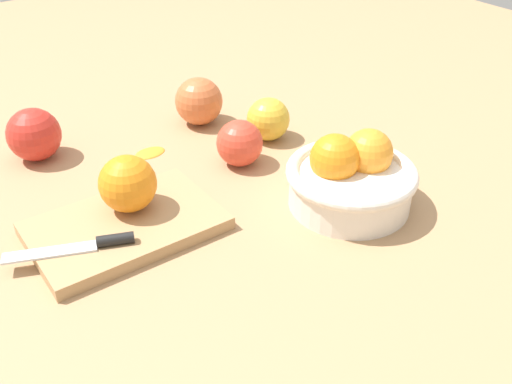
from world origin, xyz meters
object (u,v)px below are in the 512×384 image
object	(u,v)px
cutting_board	(126,226)
knife	(88,245)
apple_front_left_2	(199,101)
apple_front_right	(34,135)
bowl	(351,177)
orange_on_board	(128,184)
apple_mid_left	(240,143)
apple_front_left	(268,119)

from	to	relation	value
cutting_board	knife	size ratio (longest dim) A/B	1.58
apple_front_left_2	knife	bearing A→B (deg)	40.92
knife	apple_front_right	bearing A→B (deg)	-94.12
bowl	orange_on_board	xyz separation A→B (m)	(0.27, -0.13, 0.01)
orange_on_board	apple_mid_left	xyz separation A→B (m)	(-0.20, -0.04, -0.02)
bowl	knife	world-z (taller)	bowl
knife	apple_front_left	distance (m)	0.39
apple_front_left	knife	bearing A→B (deg)	21.22
apple_front_left_2	apple_front_left	bearing A→B (deg)	120.20
knife	bowl	bearing A→B (deg)	166.91
bowl	apple_mid_left	size ratio (longest dim) A/B	2.49
apple_front_right	apple_mid_left	distance (m)	0.32
cutting_board	apple_front_right	distance (m)	0.26
bowl	knife	distance (m)	0.36
bowl	apple_front_right	xyz separation A→B (m)	(0.33, -0.37, 0.00)
cutting_board	apple_front_left	distance (m)	0.32
cutting_board	apple_front_left	bearing A→B (deg)	-159.70
apple_front_right	cutting_board	bearing A→B (deg)	98.40
cutting_board	apple_front_left	xyz separation A→B (m)	(-0.30, -0.11, 0.03)
orange_on_board	knife	world-z (taller)	orange_on_board
orange_on_board	apple_front_left	bearing A→B (deg)	-162.51
bowl	orange_on_board	world-z (taller)	bowl
cutting_board	apple_mid_left	distance (m)	0.23
bowl	apple_front_left_2	size ratio (longest dim) A/B	2.17
apple_front_left_2	apple_mid_left	xyz separation A→B (m)	(0.02, 0.16, -0.01)
cutting_board	knife	bearing A→B (deg)	25.75
cutting_board	apple_front_right	xyz separation A→B (m)	(0.04, -0.26, 0.03)
bowl	knife	bearing A→B (deg)	-13.09
apple_front_left	apple_front_left_2	world-z (taller)	apple_front_left_2
apple_front_right	apple_mid_left	xyz separation A→B (m)	(-0.26, 0.19, -0.01)
cutting_board	apple_front_left_2	distance (m)	0.33
orange_on_board	apple_front_right	bearing A→B (deg)	-76.49
bowl	orange_on_board	size ratio (longest dim) A/B	2.36
apple_front_right	apple_front_left_2	world-z (taller)	same
knife	apple_mid_left	bearing A→B (deg)	-160.99
orange_on_board	apple_front_right	xyz separation A→B (m)	(0.06, -0.24, -0.01)
bowl	cutting_board	xyz separation A→B (m)	(0.29, -0.11, -0.03)
cutting_board	orange_on_board	xyz separation A→B (m)	(-0.02, -0.02, 0.05)
orange_on_board	apple_front_left	size ratio (longest dim) A/B	1.06
bowl	apple_front_right	world-z (taller)	bowl
bowl	apple_front_left	distance (m)	0.22
apple_front_right	apple_mid_left	world-z (taller)	apple_front_right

